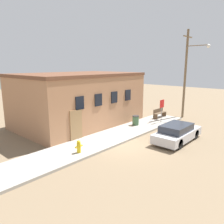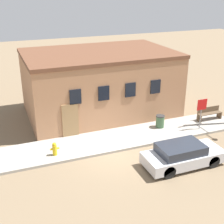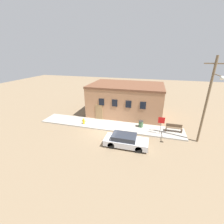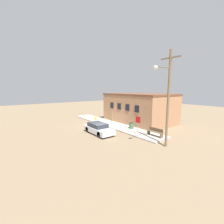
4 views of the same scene
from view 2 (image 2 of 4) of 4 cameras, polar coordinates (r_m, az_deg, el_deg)
The scene contains 8 objects.
ground_plane at distance 17.53m, azimuth 0.50°, elevation -7.51°, with size 80.00×80.00×0.00m, color #7A664C.
sidewalk at distance 18.61m, azimuth -1.08°, elevation -5.36°, with size 17.82×2.73×0.15m.
brick_building at distance 22.24m, azimuth -2.31°, elevation 5.37°, with size 10.21×6.71×4.46m.
fire_hydrant at distance 17.16m, azimuth -10.45°, elevation -6.65°, with size 0.50×0.24×0.75m.
stop_sign at distance 20.17m, azimuth 16.06°, elevation 0.64°, with size 0.69×0.06×2.02m.
bench at distance 22.19m, azimuth 17.34°, elevation -0.22°, with size 1.75×0.44×0.85m.
trash_bin at distance 20.29m, azimuth 8.78°, elevation -1.68°, with size 0.56×0.56×0.80m.
parked_car at distance 16.55m, azimuth 12.79°, elevation -7.67°, with size 4.21×1.73×1.23m.
Camera 2 is at (-5.71, -14.08, 8.75)m, focal length 50.00 mm.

